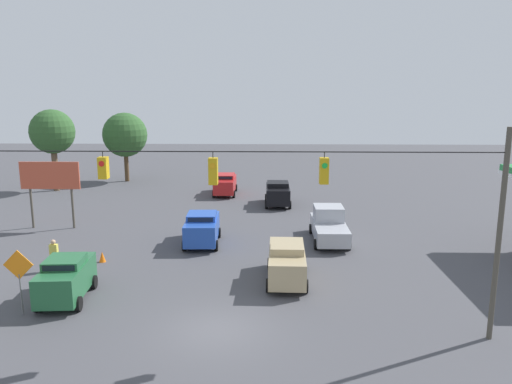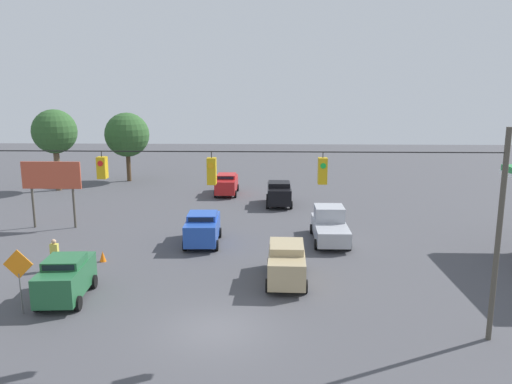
{
  "view_description": "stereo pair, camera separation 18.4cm",
  "coord_description": "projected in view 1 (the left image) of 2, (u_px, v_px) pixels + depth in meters",
  "views": [
    {
      "loc": [
        -2.0,
        18.2,
        9.28
      ],
      "look_at": [
        -1.36,
        -7.09,
        4.13
      ],
      "focal_mm": 35.0,
      "sensor_mm": 36.0,
      "label": 1
    },
    {
      "loc": [
        -2.18,
        18.19,
        9.28
      ],
      "look_at": [
        -1.36,
        -7.09,
        4.13
      ],
      "focal_mm": 35.0,
      "sensor_mm": 36.0,
      "label": 2
    }
  ],
  "objects": [
    {
      "name": "ground_plane",
      "position": [
        217.0,
        330.0,
        19.72
      ],
      "size": [
        140.0,
        140.0,
        0.0
      ],
      "primitive_type": "plane",
      "color": "#47474C"
    },
    {
      "name": "overhead_signal_span",
      "position": [
        216.0,
        212.0,
        18.32
      ],
      "size": [
        21.12,
        0.38,
        8.04
      ],
      "color": "#4C473D",
      "rests_on": "ground_plane"
    },
    {
      "name": "pickup_truck_silver_oncoming_far",
      "position": [
        329.0,
        226.0,
        31.29
      ],
      "size": [
        2.19,
        5.19,
        2.12
      ],
      "color": "#A8AAB2",
      "rests_on": "ground_plane"
    },
    {
      "name": "sedan_green_parked_shoulder",
      "position": [
        66.0,
        278.0,
        22.39
      ],
      "size": [
        2.18,
        3.96,
        1.97
      ],
      "color": "#236038",
      "rests_on": "ground_plane"
    },
    {
      "name": "sedan_black_oncoming_deep",
      "position": [
        278.0,
        193.0,
        41.08
      ],
      "size": [
        2.13,
        4.2,
        1.94
      ],
      "color": "black",
      "rests_on": "ground_plane"
    },
    {
      "name": "sedan_blue_withflow_mid",
      "position": [
        202.0,
        228.0,
        30.61
      ],
      "size": [
        2.22,
        4.24,
        1.95
      ],
      "color": "#234CB2",
      "rests_on": "ground_plane"
    },
    {
      "name": "sedan_red_withflow_deep",
      "position": [
        225.0,
        184.0,
        45.38
      ],
      "size": [
        2.0,
        4.56,
        1.86
      ],
      "color": "red",
      "rests_on": "ground_plane"
    },
    {
      "name": "sedan_tan_crossing_near",
      "position": [
        287.0,
        261.0,
        24.66
      ],
      "size": [
        2.05,
        4.63,
        1.93
      ],
      "color": "tan",
      "rests_on": "ground_plane"
    },
    {
      "name": "traffic_cone_nearest",
      "position": [
        74.0,
        285.0,
        23.49
      ],
      "size": [
        0.36,
        0.36,
        0.59
      ],
      "primitive_type": "cone",
      "color": "orange",
      "rests_on": "ground_plane"
    },
    {
      "name": "traffic_cone_second",
      "position": [
        87.0,
        269.0,
        25.6
      ],
      "size": [
        0.36,
        0.36,
        0.59
      ],
      "primitive_type": "cone",
      "color": "orange",
      "rests_on": "ground_plane"
    },
    {
      "name": "traffic_cone_third",
      "position": [
        102.0,
        257.0,
        27.49
      ],
      "size": [
        0.36,
        0.36,
        0.59
      ],
      "primitive_type": "cone",
      "color": "orange",
      "rests_on": "ground_plane"
    },
    {
      "name": "roadside_billboard",
      "position": [
        50.0,
        180.0,
        33.73
      ],
      "size": [
        4.05,
        0.16,
        4.6
      ],
      "color": "#4C473D",
      "rests_on": "ground_plane"
    },
    {
      "name": "work_zone_sign",
      "position": [
        19.0,
        270.0,
        20.69
      ],
      "size": [
        1.27,
        0.06,
        2.84
      ],
      "color": "slate",
      "rests_on": "ground_plane"
    },
    {
      "name": "pedestrian",
      "position": [
        54.0,
        255.0,
        26.03
      ],
      "size": [
        0.4,
        0.28,
        1.7
      ],
      "color": "#2D334C",
      "rests_on": "ground_plane"
    },
    {
      "name": "tree_horizon_left",
      "position": [
        52.0,
        132.0,
        46.18
      ],
      "size": [
        4.1,
        4.1,
        7.62
      ],
      "color": "brown",
      "rests_on": "ground_plane"
    },
    {
      "name": "tree_horizon_right",
      "position": [
        125.0,
        135.0,
        51.22
      ],
      "size": [
        4.53,
        4.53,
        7.11
      ],
      "color": "#4C3823",
      "rests_on": "ground_plane"
    }
  ]
}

